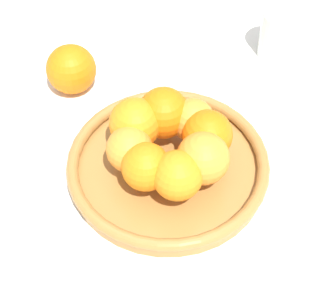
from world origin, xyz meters
name	(u,v)px	position (x,y,z in m)	size (l,w,h in m)	color
ground_plane	(168,172)	(0.00, 0.00, 0.00)	(4.00, 4.00, 0.00)	silver
fruit_bowl	(168,165)	(0.00, 0.00, 0.02)	(0.30, 0.30, 0.03)	#A57238
orange_pile	(169,141)	(0.00, 0.00, 0.07)	(0.19, 0.17, 0.08)	orange
stray_orange	(71,69)	(-0.25, -0.01, 0.04)	(0.08, 0.08, 0.08)	orange
drinking_glass	(282,34)	(-0.08, 0.33, 0.05)	(0.08, 0.08, 0.09)	silver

